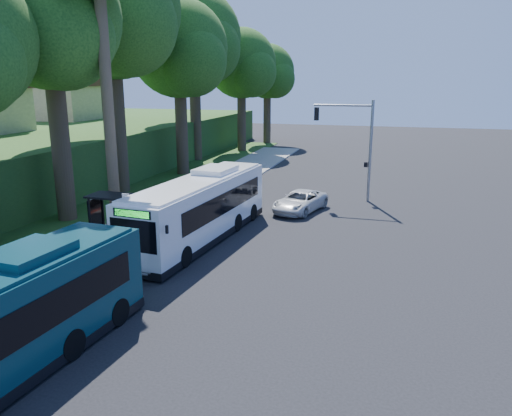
% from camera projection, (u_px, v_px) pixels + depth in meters
% --- Properties ---
extents(ground, '(140.00, 140.00, 0.00)m').
position_uv_depth(ground, '(265.00, 237.00, 27.15)').
color(ground, black).
rests_on(ground, ground).
extents(sidewalk, '(4.50, 70.00, 0.12)m').
position_uv_depth(sidewalk, '(144.00, 225.00, 29.09)').
color(sidewalk, gray).
rests_on(sidewalk, ground).
extents(red_curb, '(0.25, 30.00, 0.13)m').
position_uv_depth(red_curb, '(147.00, 251.00, 24.75)').
color(red_curb, '#9F1C11').
rests_on(red_curb, ground).
extents(grass_verge, '(8.00, 70.00, 0.06)m').
position_uv_depth(grass_verge, '(106.00, 200.00, 35.28)').
color(grass_verge, '#234719').
rests_on(grass_verge, ground).
extents(bus_shelter, '(3.20, 1.51, 2.55)m').
position_uv_depth(bus_shelter, '(117.00, 208.00, 25.98)').
color(bus_shelter, black).
rests_on(bus_shelter, ground).
extents(stop_sign_pole, '(0.35, 0.06, 3.17)m').
position_uv_depth(stop_sign_pole, '(127.00, 216.00, 23.42)').
color(stop_sign_pole, gray).
rests_on(stop_sign_pole, ground).
extents(traffic_signal_pole, '(4.10, 0.30, 7.00)m').
position_uv_depth(traffic_signal_pole, '(356.00, 138.00, 34.33)').
color(traffic_signal_pole, gray).
rests_on(traffic_signal_pole, ground).
extents(hillside_backdrop, '(24.00, 60.00, 8.80)m').
position_uv_depth(hillside_backdrop, '(41.00, 143.00, 47.63)').
color(hillside_backdrop, '#234719').
rests_on(hillside_backdrop, ground).
extents(tree_0, '(8.40, 8.00, 15.70)m').
position_uv_depth(tree_0, '(50.00, 26.00, 27.66)').
color(tree_0, '#382B1E').
rests_on(tree_0, ground).
extents(tree_1, '(10.50, 10.00, 18.26)m').
position_uv_depth(tree_1, '(112.00, 15.00, 34.98)').
color(tree_1, '#382B1E').
rests_on(tree_1, ground).
extents(tree_2, '(8.82, 8.40, 15.12)m').
position_uv_depth(tree_2, '(180.00, 53.00, 42.59)').
color(tree_2, '#382B1E').
rests_on(tree_2, ground).
extents(tree_3, '(10.08, 9.60, 17.28)m').
position_uv_depth(tree_3, '(194.00, 42.00, 50.19)').
color(tree_3, '#382B1E').
rests_on(tree_3, ground).
extents(tree_4, '(8.40, 8.00, 14.14)m').
position_uv_depth(tree_4, '(242.00, 67.00, 57.53)').
color(tree_4, '#382B1E').
rests_on(tree_4, ground).
extents(tree_5, '(7.35, 7.00, 12.86)m').
position_uv_depth(tree_5, '(268.00, 74.00, 64.90)').
color(tree_5, '#382B1E').
rests_on(tree_5, ground).
extents(white_bus, '(3.62, 12.24, 3.60)m').
position_uv_depth(white_bus, '(201.00, 207.00, 26.37)').
color(white_bus, white).
rests_on(white_bus, ground).
extents(pickup, '(3.37, 5.17, 1.32)m').
position_uv_depth(pickup, '(300.00, 201.00, 32.30)').
color(pickup, silver).
rests_on(pickup, ground).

